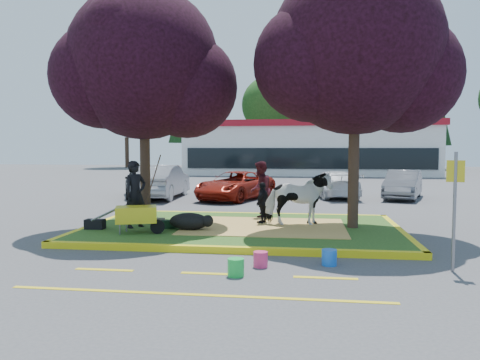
# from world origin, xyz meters

# --- Properties ---
(ground) EXTENTS (90.00, 90.00, 0.00)m
(ground) POSITION_xyz_m (0.00, 0.00, 0.00)
(ground) COLOR #424244
(ground) RESTS_ON ground
(median_island) EXTENTS (8.00, 5.00, 0.15)m
(median_island) POSITION_xyz_m (0.00, 0.00, 0.07)
(median_island) COLOR #244A17
(median_island) RESTS_ON ground
(curb_near) EXTENTS (8.30, 0.16, 0.15)m
(curb_near) POSITION_xyz_m (0.00, -2.58, 0.07)
(curb_near) COLOR yellow
(curb_near) RESTS_ON ground
(curb_far) EXTENTS (8.30, 0.16, 0.15)m
(curb_far) POSITION_xyz_m (0.00, 2.58, 0.07)
(curb_far) COLOR yellow
(curb_far) RESTS_ON ground
(curb_left) EXTENTS (0.16, 5.30, 0.15)m
(curb_left) POSITION_xyz_m (-4.08, 0.00, 0.07)
(curb_left) COLOR yellow
(curb_left) RESTS_ON ground
(curb_right) EXTENTS (0.16, 5.30, 0.15)m
(curb_right) POSITION_xyz_m (4.08, 0.00, 0.07)
(curb_right) COLOR yellow
(curb_right) RESTS_ON ground
(straw_bedding) EXTENTS (4.20, 3.00, 0.01)m
(straw_bedding) POSITION_xyz_m (0.60, 0.00, 0.15)
(straw_bedding) COLOR #DDB05B
(straw_bedding) RESTS_ON median_island
(tree_purple_left) EXTENTS (5.06, 4.20, 6.51)m
(tree_purple_left) POSITION_xyz_m (-2.78, 0.38, 4.36)
(tree_purple_left) COLOR black
(tree_purple_left) RESTS_ON median_island
(tree_purple_right) EXTENTS (5.30, 4.40, 6.82)m
(tree_purple_right) POSITION_xyz_m (2.92, 0.18, 4.56)
(tree_purple_right) COLOR black
(tree_purple_right) RESTS_ON median_island
(fire_lane_stripe_a) EXTENTS (1.10, 0.12, 0.01)m
(fire_lane_stripe_a) POSITION_xyz_m (-2.00, -4.20, 0.00)
(fire_lane_stripe_a) COLOR yellow
(fire_lane_stripe_a) RESTS_ON ground
(fire_lane_stripe_b) EXTENTS (1.10, 0.12, 0.01)m
(fire_lane_stripe_b) POSITION_xyz_m (0.00, -4.20, 0.00)
(fire_lane_stripe_b) COLOR yellow
(fire_lane_stripe_b) RESTS_ON ground
(fire_lane_stripe_c) EXTENTS (1.10, 0.12, 0.01)m
(fire_lane_stripe_c) POSITION_xyz_m (2.00, -4.20, 0.00)
(fire_lane_stripe_c) COLOR yellow
(fire_lane_stripe_c) RESTS_ON ground
(fire_lane_long) EXTENTS (6.00, 0.10, 0.01)m
(fire_lane_long) POSITION_xyz_m (0.00, -5.40, 0.00)
(fire_lane_long) COLOR yellow
(fire_lane_long) RESTS_ON ground
(retail_building) EXTENTS (20.40, 8.40, 4.40)m
(retail_building) POSITION_xyz_m (2.00, 27.98, 2.25)
(retail_building) COLOR silver
(retail_building) RESTS_ON ground
(treeline) EXTENTS (46.58, 7.80, 14.63)m
(treeline) POSITION_xyz_m (1.23, 37.61, 7.73)
(treeline) COLOR black
(treeline) RESTS_ON ground
(cow) EXTENTS (1.81, 1.02, 1.45)m
(cow) POSITION_xyz_m (1.47, 0.31, 0.88)
(cow) COLOR white
(cow) RESTS_ON median_island
(calf) EXTENTS (1.15, 0.89, 0.44)m
(calf) POSITION_xyz_m (-1.27, -0.74, 0.37)
(calf) COLOR black
(calf) RESTS_ON median_island
(handler) EXTENTS (0.70, 0.76, 1.75)m
(handler) POSITION_xyz_m (-2.74, -0.55, 1.02)
(handler) COLOR black
(handler) RESTS_ON median_island
(visitor_a) EXTENTS (0.70, 0.87, 1.68)m
(visitor_a) POSITION_xyz_m (0.32, 1.74, 0.99)
(visitor_a) COLOR #40121C
(visitor_a) RESTS_ON median_island
(visitor_b) EXTENTS (0.50, 0.72, 1.14)m
(visitor_b) POSITION_xyz_m (0.51, 0.52, 0.72)
(visitor_b) COLOR black
(visitor_b) RESTS_ON median_island
(wheelbarrow) EXTENTS (1.74, 0.86, 0.66)m
(wheelbarrow) POSITION_xyz_m (-2.41, -1.37, 0.60)
(wheelbarrow) COLOR black
(wheelbarrow) RESTS_ON median_island
(gear_bag_dark) EXTENTS (0.49, 0.27, 0.25)m
(gear_bag_dark) POSITION_xyz_m (-3.70, -0.93, 0.27)
(gear_bag_dark) COLOR black
(gear_bag_dark) RESTS_ON median_island
(gear_bag_green) EXTENTS (0.44, 0.35, 0.21)m
(gear_bag_green) POSITION_xyz_m (-1.86, -0.56, 0.25)
(gear_bag_green) COLOR black
(gear_bag_green) RESTS_ON median_island
(sign_post) EXTENTS (0.30, 0.10, 2.17)m
(sign_post) POSITION_xyz_m (4.30, -3.46, 1.31)
(sign_post) COLOR slate
(sign_post) RESTS_ON ground
(bucket_green) EXTENTS (0.32, 0.32, 0.31)m
(bucket_green) POSITION_xyz_m (0.45, -4.29, 0.16)
(bucket_green) COLOR green
(bucket_green) RESTS_ON ground
(bucket_pink) EXTENTS (0.28, 0.28, 0.29)m
(bucket_pink) POSITION_xyz_m (0.82, -3.61, 0.15)
(bucket_pink) COLOR #E3326C
(bucket_pink) RESTS_ON ground
(bucket_blue) EXTENTS (0.30, 0.30, 0.31)m
(bucket_blue) POSITION_xyz_m (2.11, -3.31, 0.15)
(bucket_blue) COLOR blue
(bucket_blue) RESTS_ON ground
(car_black) EXTENTS (3.07, 4.43, 1.40)m
(car_black) POSITION_xyz_m (-5.63, 8.28, 0.70)
(car_black) COLOR black
(car_black) RESTS_ON ground
(car_silver) EXTENTS (1.72, 4.55, 1.48)m
(car_silver) POSITION_xyz_m (-4.59, 7.70, 0.74)
(car_silver) COLOR gray
(car_silver) RESTS_ON ground
(car_red) EXTENTS (3.47, 4.81, 1.22)m
(car_red) POSITION_xyz_m (-1.28, 7.60, 0.61)
(car_red) COLOR maroon
(car_red) RESTS_ON ground
(car_white) EXTENTS (2.51, 4.34, 1.18)m
(car_white) POSITION_xyz_m (2.95, 9.13, 0.59)
(car_white) COLOR silver
(car_white) RESTS_ON ground
(car_grey) EXTENTS (2.39, 3.99, 1.24)m
(car_grey) POSITION_xyz_m (5.93, 8.91, 0.62)
(car_grey) COLOR slate
(car_grey) RESTS_ON ground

